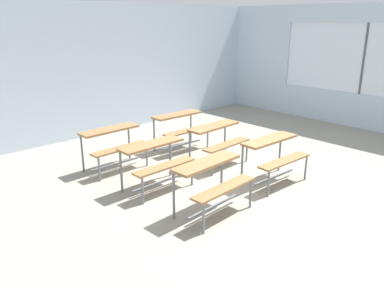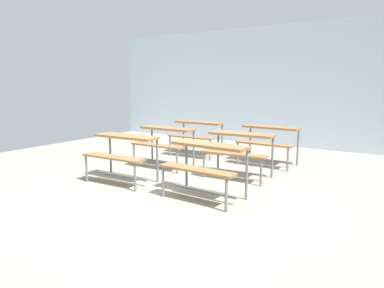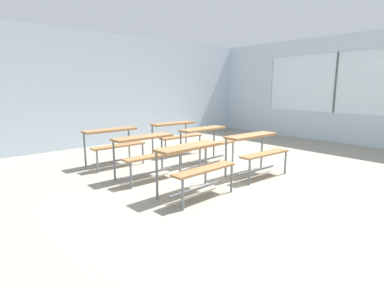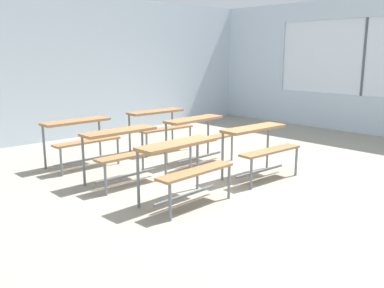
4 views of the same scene
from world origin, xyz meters
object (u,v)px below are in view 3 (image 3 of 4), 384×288
desk_bench_r0c0 (194,158)px  desk_bench_r1c1 (207,137)px  desk_bench_r0c1 (256,145)px  desk_bench_r1c0 (147,147)px  desk_bench_r2c1 (176,130)px  desk_bench_r2c0 (113,138)px

desk_bench_r0c0 → desk_bench_r1c1: bearing=38.2°
desk_bench_r0c1 → desk_bench_r1c0: 1.94m
desk_bench_r0c1 → desk_bench_r2c1: same height
desk_bench_r0c1 → desk_bench_r2c1: bearing=91.9°
desk_bench_r1c0 → desk_bench_r2c0: 1.20m
desk_bench_r1c1 → desk_bench_r2c1: 1.16m
desk_bench_r0c0 → desk_bench_r2c0: 2.38m
desk_bench_r2c0 → desk_bench_r2c1: 1.63m
desk_bench_r0c1 → desk_bench_r1c1: same height
desk_bench_r2c1 → desk_bench_r1c0: bearing=-140.4°
desk_bench_r1c0 → desk_bench_r2c1: bearing=37.0°
desk_bench_r0c1 → desk_bench_r1c0: size_ratio=1.02×
desk_bench_r2c0 → desk_bench_r2c1: same height
desk_bench_r0c0 → desk_bench_r1c0: same height
desk_bench_r0c1 → desk_bench_r2c1: 2.36m
desk_bench_r0c1 → desk_bench_r2c0: size_ratio=1.02×
desk_bench_r0c0 → desk_bench_r2c1: (1.54, 2.39, 0.00)m
desk_bench_r1c0 → desk_bench_r2c0: bearing=91.1°
desk_bench_r0c0 → desk_bench_r2c1: same height
desk_bench_r0c1 → desk_bench_r1c1: size_ratio=1.01×
desk_bench_r2c0 → desk_bench_r1c1: bearing=-37.3°
desk_bench_r0c0 → desk_bench_r1c0: 1.18m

